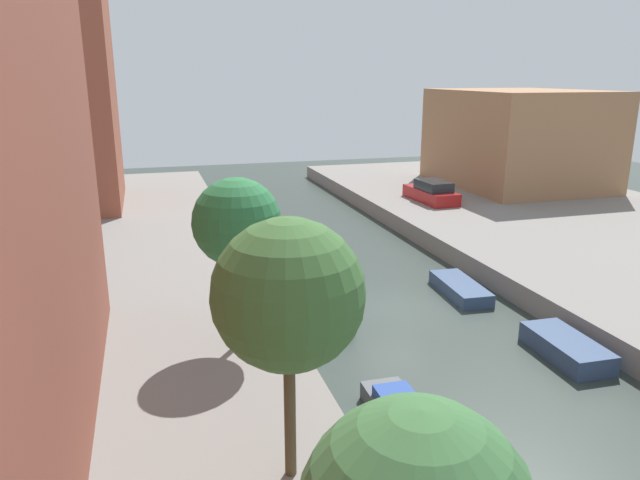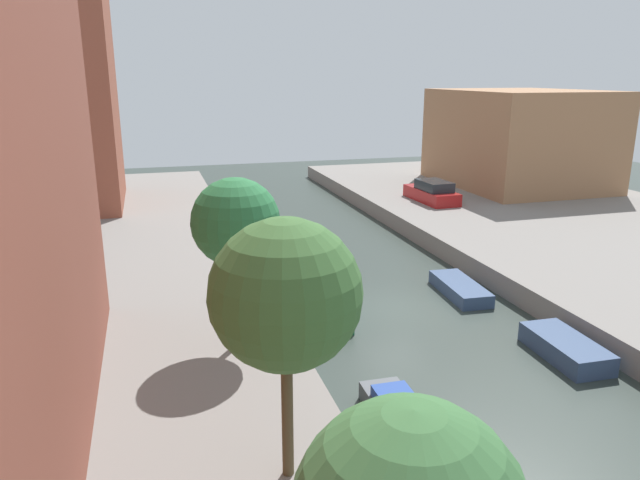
# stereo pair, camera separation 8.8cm
# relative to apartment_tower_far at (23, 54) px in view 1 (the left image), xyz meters

# --- Properties ---
(ground_plane) EXTENTS (84.00, 84.00, 0.00)m
(ground_plane) POSITION_rel_apartment_tower_far_xyz_m (16.00, -20.22, -10.47)
(ground_plane) COLOR #2D3833
(apartment_tower_far) EXTENTS (10.00, 9.69, 18.93)m
(apartment_tower_far) POSITION_rel_apartment_tower_far_xyz_m (0.00, 0.00, 0.00)
(apartment_tower_far) COLOR brown
(apartment_tower_far) RESTS_ON quay_left
(low_block_right) EXTENTS (10.00, 12.44, 7.14)m
(low_block_right) POSITION_rel_apartment_tower_far_xyz_m (34.00, -1.76, -5.89)
(low_block_right) COLOR #9E704C
(low_block_right) RESTS_ON quay_right
(street_tree_1) EXTENTS (3.08, 3.08, 5.66)m
(street_tree_1) POSITION_rel_apartment_tower_far_xyz_m (9.17, -30.44, -5.37)
(street_tree_1) COLOR #4D4029
(street_tree_1) RESTS_ON quay_left
(street_tree_2) EXTENTS (2.72, 2.72, 5.34)m
(street_tree_2) POSITION_rel_apartment_tower_far_xyz_m (9.17, -23.76, -5.51)
(street_tree_2) COLOR brown
(street_tree_2) RESTS_ON quay_left
(parked_car) EXTENTS (2.08, 4.76, 1.44)m
(parked_car) POSITION_rel_apartment_tower_far_xyz_m (24.93, -5.75, -8.86)
(parked_car) COLOR maroon
(parked_car) RESTS_ON quay_right
(moored_boat_left_2) EXTENTS (1.29, 3.42, 0.83)m
(moored_boat_left_2) POSITION_rel_apartment_tower_far_xyz_m (12.82, -28.10, -10.11)
(moored_boat_left_2) COLOR #4C5156
(moored_boat_left_2) RESTS_ON ground_plane
(moored_boat_left_3) EXTENTS (1.67, 3.90, 0.76)m
(moored_boat_left_3) POSITION_rel_apartment_tower_far_xyz_m (12.76, -20.37, -10.13)
(moored_boat_left_3) COLOR #195638
(moored_boat_left_3) RESTS_ON ground_plane
(moored_boat_right_2) EXTENTS (1.65, 3.34, 0.69)m
(moored_boat_right_2) POSITION_rel_apartment_tower_far_xyz_m (19.87, -25.91, -10.12)
(moored_boat_right_2) COLOR #33476B
(moored_boat_right_2) RESTS_ON ground_plane
(moored_boat_right_3) EXTENTS (1.66, 3.74, 0.56)m
(moored_boat_right_3) POSITION_rel_apartment_tower_far_xyz_m (19.39, -19.61, -10.18)
(moored_boat_right_3) COLOR #33476B
(moored_boat_right_3) RESTS_ON ground_plane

